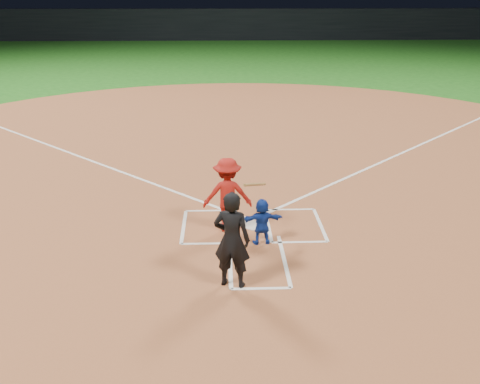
{
  "coord_description": "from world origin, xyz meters",
  "views": [
    {
      "loc": [
        -0.7,
        -11.29,
        5.16
      ],
      "look_at": [
        -0.3,
        -0.4,
        1.0
      ],
      "focal_mm": 40.0,
      "sensor_mm": 36.0,
      "label": 1
    }
  ],
  "objects_px": {
    "catcher": "(262,221)",
    "batter_at_plate": "(228,195)",
    "umpire": "(232,240)",
    "home_plate": "(252,225)"
  },
  "relations": [
    {
      "from": "catcher",
      "to": "batter_at_plate",
      "type": "height_order",
      "value": "batter_at_plate"
    },
    {
      "from": "umpire",
      "to": "catcher",
      "type": "bearing_deg",
      "value": -95.43
    },
    {
      "from": "home_plate",
      "to": "catcher",
      "type": "distance_m",
      "value": 1.06
    },
    {
      "from": "umpire",
      "to": "home_plate",
      "type": "bearing_deg",
      "value": -85.25
    },
    {
      "from": "umpire",
      "to": "batter_at_plate",
      "type": "xyz_separation_m",
      "value": [
        -0.04,
        2.44,
        -0.07
      ]
    },
    {
      "from": "catcher",
      "to": "batter_at_plate",
      "type": "distance_m",
      "value": 1.07
    },
    {
      "from": "catcher",
      "to": "umpire",
      "type": "xyz_separation_m",
      "value": [
        -0.68,
        -1.72,
        0.41
      ]
    },
    {
      "from": "home_plate",
      "to": "umpire",
      "type": "xyz_separation_m",
      "value": [
        -0.53,
        -2.64,
        0.91
      ]
    },
    {
      "from": "home_plate",
      "to": "catcher",
      "type": "xyz_separation_m",
      "value": [
        0.15,
        -0.92,
        0.5
      ]
    },
    {
      "from": "catcher",
      "to": "batter_at_plate",
      "type": "xyz_separation_m",
      "value": [
        -0.72,
        0.72,
        0.34
      ]
    }
  ]
}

